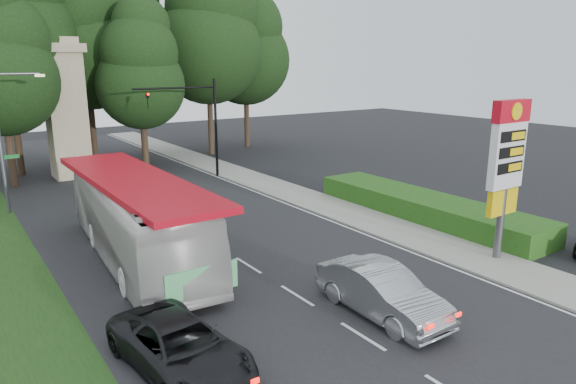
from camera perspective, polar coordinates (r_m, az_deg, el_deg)
ground at (r=16.43m, az=9.51°, el=-16.32°), size 120.00×120.00×0.00m
road_surface at (r=25.56m, az=-9.55°, el=-4.92°), size 14.00×80.00×0.02m
sidewalk_right at (r=29.94m, az=5.30°, el=-1.84°), size 3.00×80.00×0.12m
hedge at (r=29.13m, az=14.94°, el=-1.62°), size 3.00×14.00×1.20m
gas_station_pylon at (r=23.03m, az=23.15°, el=3.43°), size 2.10×0.45×6.85m
traffic_signal_mast at (r=37.64m, az=-9.88°, el=8.45°), size 6.10×0.35×7.20m
streetlight_signs at (r=32.37m, az=-29.10°, el=5.57°), size 2.75×0.98×8.00m
monument at (r=40.92m, az=-23.47°, el=8.56°), size 3.00×3.00×10.05m
tree_center_left at (r=43.45m, az=-29.30°, el=17.38°), size 10.08×10.08×19.80m
tree_center_right at (r=46.41m, az=-21.77°, el=16.58°), size 9.24×9.24×18.15m
tree_east_near at (r=49.68m, az=-16.39°, el=15.23°), size 8.12×8.12×15.95m
tree_east_mid at (r=47.98m, az=-8.98°, el=17.67°), size 9.52×9.52×18.70m
tree_far_east at (r=52.04m, az=-4.79°, el=16.39°), size 8.68×8.68×17.05m
tree_monument_right at (r=41.76m, az=-16.16°, el=13.25°), size 6.72×6.72×13.20m
transit_bus at (r=22.82m, az=-16.49°, el=-2.90°), size 4.04×13.25×3.64m
sedan_silver at (r=17.78m, az=10.37°, el=-10.83°), size 1.87×5.13×1.68m
suv_charcoal at (r=15.01m, az=-11.93°, el=-16.46°), size 2.92×5.37×1.43m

